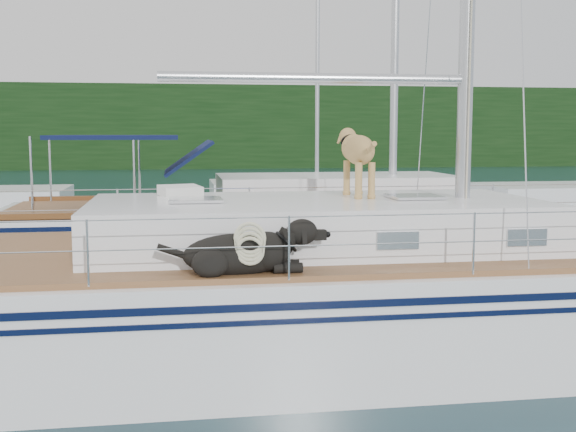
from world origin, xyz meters
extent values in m
plane|color=#0E252B|center=(0.00, 0.00, 0.00)|extent=(120.00, 120.00, 0.00)
cube|color=black|center=(0.00, 45.00, 3.00)|extent=(90.00, 3.00, 6.00)
cube|color=#595147|center=(0.00, 46.20, 0.60)|extent=(92.00, 1.00, 1.20)
cube|color=white|center=(0.00, 0.00, 0.50)|extent=(12.00, 3.80, 1.40)
cube|color=brown|center=(0.00, 0.00, 1.23)|extent=(11.52, 3.50, 0.06)
cube|color=white|center=(0.80, 0.00, 1.54)|extent=(5.20, 2.50, 0.55)
cylinder|color=silver|center=(0.80, 0.00, 3.21)|extent=(3.60, 0.12, 0.12)
cylinder|color=silver|center=(0.00, -1.75, 1.82)|extent=(10.56, 0.01, 0.01)
cylinder|color=silver|center=(0.00, 1.75, 1.82)|extent=(10.56, 0.01, 0.01)
cube|color=#1B31AB|center=(0.05, 1.17, 1.28)|extent=(0.61, 0.45, 0.04)
cube|color=silver|center=(-0.76, 0.79, 1.87)|extent=(0.58, 0.52, 0.12)
torus|color=beige|center=(-0.15, -1.67, 1.62)|extent=(0.40, 0.21, 0.38)
cube|color=white|center=(1.25, 6.19, 0.45)|extent=(11.00, 3.50, 1.30)
cube|color=brown|center=(1.25, 6.19, 1.10)|extent=(10.56, 3.29, 0.06)
cube|color=white|center=(2.45, 6.19, 1.45)|extent=(4.80, 2.30, 0.55)
cube|color=#101745|center=(-1.95, 6.19, 2.50)|extent=(2.40, 2.30, 0.08)
cube|color=white|center=(4.00, 16.00, 0.40)|extent=(7.20, 3.00, 1.10)
cylinder|color=silver|center=(4.00, 16.00, 6.00)|extent=(0.14, 0.14, 11.00)
camera|label=1|loc=(-0.83, -8.23, 2.59)|focal=45.00mm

